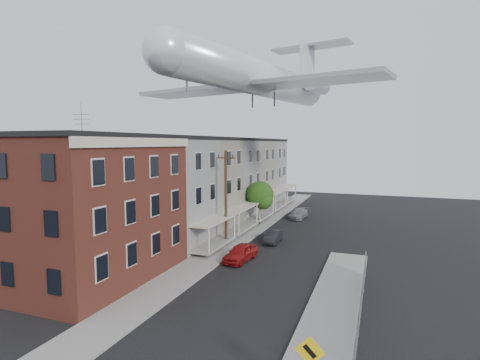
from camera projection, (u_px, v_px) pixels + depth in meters
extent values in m
cube|color=gray|center=(248.00, 231.00, 40.76)|extent=(3.00, 62.00, 0.12)
cube|color=gray|center=(330.00, 322.00, 20.15)|extent=(3.00, 26.00, 0.12)
cube|color=gray|center=(261.00, 232.00, 40.26)|extent=(0.15, 62.00, 0.14)
cube|color=gray|center=(303.00, 317.00, 20.65)|extent=(0.15, 26.00, 0.14)
cube|color=#321510|center=(84.00, 208.00, 26.70)|extent=(10.00, 12.00, 10.00)
cube|color=black|center=(81.00, 136.00, 26.20)|extent=(10.30, 12.30, 0.30)
cube|color=beige|center=(142.00, 142.00, 24.47)|extent=(0.16, 12.20, 0.60)
cylinder|color=#515156|center=(81.00, 119.00, 23.54)|extent=(0.04, 0.04, 2.00)
cube|color=slate|center=(158.00, 192.00, 35.56)|extent=(10.00, 7.00, 10.00)
cube|color=black|center=(157.00, 138.00, 35.05)|extent=(10.25, 7.00, 0.30)
cube|color=gray|center=(215.00, 244.00, 33.93)|extent=(1.80, 6.40, 0.25)
cube|color=beige|center=(214.00, 220.00, 33.72)|extent=(1.90, 6.50, 0.15)
cube|color=gray|center=(192.00, 185.00, 42.08)|extent=(10.00, 7.00, 10.00)
cube|color=black|center=(192.00, 139.00, 41.58)|extent=(10.25, 7.00, 0.30)
cube|color=gray|center=(241.00, 228.00, 40.46)|extent=(1.80, 6.40, 0.25)
cube|color=beige|center=(241.00, 207.00, 40.24)|extent=(1.90, 6.50, 0.15)
cube|color=slate|center=(218.00, 179.00, 48.61)|extent=(10.00, 7.00, 10.00)
cube|color=black|center=(217.00, 139.00, 48.10)|extent=(10.25, 7.00, 0.30)
cube|color=gray|center=(261.00, 216.00, 46.98)|extent=(1.80, 6.40, 0.25)
cube|color=beige|center=(261.00, 199.00, 46.77)|extent=(1.90, 6.50, 0.15)
cube|color=gray|center=(237.00, 175.00, 55.13)|extent=(10.00, 7.00, 10.00)
cube|color=black|center=(237.00, 140.00, 54.63)|extent=(10.25, 7.00, 0.30)
cube|color=gray|center=(275.00, 207.00, 53.51)|extent=(1.80, 6.40, 0.25)
cube|color=beige|center=(275.00, 192.00, 53.29)|extent=(1.90, 6.50, 0.15)
cube|color=slate|center=(252.00, 172.00, 61.65)|extent=(10.00, 7.00, 10.00)
cube|color=black|center=(252.00, 140.00, 61.15)|extent=(10.25, 7.00, 0.30)
cube|color=gray|center=(287.00, 200.00, 60.03)|extent=(1.80, 6.40, 0.25)
cube|color=beige|center=(287.00, 186.00, 59.81)|extent=(1.90, 6.50, 0.15)
cylinder|color=gray|center=(355.00, 349.00, 15.81)|extent=(0.06, 0.06, 1.90)
cylinder|color=gray|center=(359.00, 318.00, 18.61)|extent=(0.06, 0.06, 1.90)
cylinder|color=gray|center=(362.00, 296.00, 21.40)|extent=(0.06, 0.06, 1.90)
cylinder|color=gray|center=(364.00, 278.00, 24.20)|extent=(0.06, 0.06, 1.90)
cylinder|color=gray|center=(366.00, 264.00, 26.99)|extent=(0.06, 0.06, 1.90)
cube|color=gray|center=(359.00, 301.00, 18.52)|extent=(0.04, 18.00, 0.04)
cube|color=gray|center=(359.00, 318.00, 18.61)|extent=(0.02, 18.00, 1.80)
cube|color=yellow|center=(310.00, 351.00, 13.34)|extent=(1.10, 0.03, 1.10)
cube|color=black|center=(310.00, 351.00, 13.32)|extent=(0.52, 0.02, 0.52)
cylinder|color=black|center=(226.00, 199.00, 34.77)|extent=(0.26, 0.26, 9.00)
cube|color=black|center=(226.00, 158.00, 34.40)|extent=(1.80, 0.12, 0.12)
cylinder|color=black|center=(219.00, 156.00, 34.62)|extent=(0.08, 0.08, 0.25)
cylinder|color=black|center=(233.00, 156.00, 34.14)|extent=(0.08, 0.08, 0.25)
cylinder|color=black|center=(260.00, 215.00, 44.34)|extent=(0.24, 0.24, 2.40)
sphere|color=#1B3F10|center=(260.00, 195.00, 44.11)|extent=(3.20, 3.20, 3.20)
sphere|color=#1B3F10|center=(263.00, 200.00, 43.71)|extent=(2.24, 2.24, 2.24)
imported|color=maroon|center=(240.00, 253.00, 30.68)|extent=(2.12, 4.22, 1.38)
imported|color=black|center=(273.00, 237.00, 36.43)|extent=(1.35, 3.57, 1.16)
imported|color=gray|center=(299.00, 214.00, 48.06)|extent=(2.04, 4.35, 1.23)
cylinder|color=silver|center=(258.00, 78.00, 39.78)|extent=(9.50, 27.71, 3.67)
sphere|color=silver|center=(167.00, 51.00, 28.27)|extent=(3.67, 3.67, 3.67)
cone|color=silver|center=(309.00, 93.00, 51.29)|extent=(4.33, 4.15, 3.67)
cube|color=#939399|center=(250.00, 87.00, 38.45)|extent=(27.95, 10.62, 0.40)
cylinder|color=#939399|center=(277.00, 89.00, 49.40)|extent=(2.78, 4.88, 1.84)
cylinder|color=#939399|center=(317.00, 85.00, 46.42)|extent=(2.78, 4.88, 1.84)
cube|color=silver|center=(307.00, 68.00, 50.49)|extent=(1.22, 4.32, 6.43)
cube|color=#939399|center=(311.00, 47.00, 51.16)|extent=(11.30, 5.26, 0.29)
cylinder|color=#515156|center=(187.00, 83.00, 30.39)|extent=(0.18, 0.18, 1.38)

